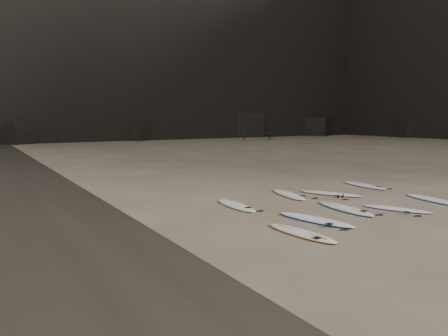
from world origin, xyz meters
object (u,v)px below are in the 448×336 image
at_px(surfboard_5, 236,205).
at_px(surfboard_1, 315,219).
at_px(surfboard_0, 301,233).
at_px(surfboard_8, 364,185).
at_px(surfboard_3, 396,209).
at_px(surfboard_4, 433,199).
at_px(person_b, 270,133).
at_px(surfboard_2, 345,208).
at_px(person_a, 244,133).
at_px(surfboard_7, 331,193).
at_px(surfboard_6, 288,194).

bearing_deg(surfboard_5, surfboard_1, -69.62).
xyz_separation_m(surfboard_0, surfboard_8, (7.64, 4.68, 0.00)).
height_order(surfboard_3, surfboard_4, surfboard_4).
bearing_deg(person_b, surfboard_2, -57.19).
xyz_separation_m(surfboard_3, person_a, (19.45, 38.74, 0.83)).
relative_size(surfboard_8, person_a, 1.48).
distance_m(surfboard_0, person_a, 46.23).
xyz_separation_m(surfboard_0, person_b, (27.30, 38.06, 0.81)).
relative_size(surfboard_3, surfboard_8, 0.86).
xyz_separation_m(surfboard_8, person_a, (16.48, 34.76, 0.82)).
height_order(surfboard_3, surfboard_5, surfboard_5).
distance_m(surfboard_1, surfboard_2, 2.04).
bearing_deg(surfboard_3, person_a, 39.73).
xyz_separation_m(surfboard_1, surfboard_3, (3.34, -0.23, -0.01)).
bearing_deg(surfboard_3, surfboard_7, 62.69).
xyz_separation_m(surfboard_2, person_b, (24.05, 36.45, 0.81)).
height_order(surfboard_5, surfboard_6, surfboard_6).
bearing_deg(surfboard_5, surfboard_4, -19.00).
xyz_separation_m(surfboard_1, surfboard_4, (5.84, 0.16, -0.00)).
height_order(surfboard_0, surfboard_4, surfboard_4).
bearing_deg(person_a, surfboard_6, -3.79).
bearing_deg(surfboard_8, surfboard_5, -167.32).
bearing_deg(surfboard_1, surfboard_3, -15.79).
height_order(surfboard_1, surfboard_5, surfboard_1).
bearing_deg(surfboard_8, person_a, 71.07).
xyz_separation_m(surfboard_2, surfboard_4, (3.92, -0.53, -0.00)).
bearing_deg(surfboard_1, surfboard_8, 18.91).
height_order(surfboard_4, person_a, person_a).
distance_m(surfboard_4, surfboard_5, 7.30).
bearing_deg(surfboard_7, surfboard_3, -120.59).
relative_size(surfboard_0, surfboard_6, 0.94).
bearing_deg(person_b, surfboard_1, -58.74).
relative_size(surfboard_8, person_b, 1.50).
relative_size(surfboard_1, surfboard_7, 1.05).
bearing_deg(person_a, surfboard_2, -1.82).
height_order(surfboard_7, person_a, person_a).
relative_size(surfboard_3, person_a, 1.27).
distance_m(surfboard_5, surfboard_8, 7.24).
relative_size(surfboard_0, person_b, 1.39).
xyz_separation_m(surfboard_3, surfboard_8, (2.97, 3.99, 0.01)).
height_order(surfboard_2, person_a, person_a).
height_order(surfboard_7, surfboard_8, surfboard_8).
distance_m(surfboard_3, surfboard_5, 5.30).
bearing_deg(surfboard_1, surfboard_5, 94.76).
distance_m(surfboard_0, surfboard_6, 5.68).
bearing_deg(surfboard_2, person_a, 67.20).
relative_size(surfboard_0, surfboard_7, 0.95).
xyz_separation_m(surfboard_6, surfboard_8, (4.32, 0.07, 0.00)).
height_order(surfboard_2, surfboard_8, surfboard_2).
relative_size(surfboard_0, surfboard_1, 0.90).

